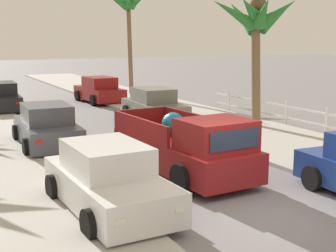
% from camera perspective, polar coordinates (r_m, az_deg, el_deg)
% --- Properties ---
extents(ground_plane, '(160.00, 160.00, 0.00)m').
position_cam_1_polar(ground_plane, '(10.91, 11.58, -10.18)').
color(ground_plane, slate).
extents(sidewalk_right, '(4.73, 60.00, 0.12)m').
position_cam_1_polar(sidewalk_right, '(23.28, 2.80, 1.23)').
color(sidewalk_right, '#B2AFA8').
rests_on(sidewalk_right, ground).
extents(curb_right, '(0.16, 60.00, 0.10)m').
position_cam_1_polar(curb_right, '(22.83, 0.70, 1.02)').
color(curb_right, silver).
rests_on(curb_right, ground).
extents(pickup_truck, '(2.43, 5.31, 1.80)m').
position_cam_1_polar(pickup_truck, '(13.30, 2.22, -2.66)').
color(pickup_truck, maroon).
rests_on(pickup_truck, ground).
extents(car_left_near, '(2.19, 4.33, 1.54)m').
position_cam_1_polar(car_left_near, '(28.91, -8.27, 4.25)').
color(car_left_near, maroon).
rests_on(car_left_near, ground).
extents(car_left_mid, '(2.15, 4.32, 1.54)m').
position_cam_1_polar(car_left_mid, '(26.70, -19.53, 3.24)').
color(car_left_mid, black).
rests_on(car_left_mid, ground).
extents(car_right_mid, '(2.16, 4.32, 1.54)m').
position_cam_1_polar(car_right_mid, '(17.33, -14.39, -0.13)').
color(car_right_mid, '#474C56').
rests_on(car_right_mid, ground).
extents(car_left_far, '(2.16, 4.32, 1.54)m').
position_cam_1_polar(car_left_far, '(22.11, -1.71, 2.45)').
color(car_left_far, slate).
rests_on(car_left_far, ground).
extents(car_right_far, '(2.12, 4.30, 1.54)m').
position_cam_1_polar(car_right_far, '(10.66, -7.24, -6.50)').
color(car_right_far, silver).
rests_on(car_right_far, ground).
extents(palm_tree_left_fore, '(3.95, 3.43, 5.60)m').
position_cam_1_polar(palm_tree_left_fore, '(20.57, 10.66, 12.36)').
color(palm_tree_left_fore, brown).
rests_on(palm_tree_left_fore, ground).
extents(palm_tree_left_back, '(3.75, 3.81, 7.13)m').
position_cam_1_polar(palm_tree_left_back, '(32.40, -4.81, 14.36)').
color(palm_tree_left_back, brown).
rests_on(palm_tree_left_back, ground).
extents(picket_fence, '(0.06, 16.16, 1.10)m').
position_cam_1_polar(picket_fence, '(19.91, 18.52, 0.64)').
color(picket_fence, white).
rests_on(picket_fence, ground).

